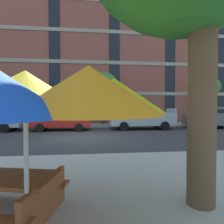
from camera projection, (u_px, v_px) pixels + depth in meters
name	position (u px, v px, depth m)	size (l,w,h in m)	color
ground_plane	(82.00, 138.00, 11.52)	(120.00, 120.00, 0.00)	#38383A
sidewalk_far	(85.00, 125.00, 18.27)	(56.00, 3.60, 0.12)	gray
apartment_building	(86.00, 48.00, 26.12)	(36.64, 12.08, 19.20)	#934C3D
sedan_red	(60.00, 118.00, 14.97)	(4.40, 1.98, 1.78)	#B21E19
pickup_silver_midblock	(138.00, 116.00, 15.65)	(5.10, 2.12, 2.20)	#A8AAB2
sedan_gray	(211.00, 117.00, 16.36)	(4.40, 1.98, 1.78)	slate
street_tree_middle	(104.00, 88.00, 18.79)	(2.95, 2.95, 5.10)	#4C3823
street_tree_right	(211.00, 87.00, 20.17)	(1.83, 1.87, 4.76)	brown
patio_umbrella	(25.00, 94.00, 2.48)	(3.60, 3.60, 2.30)	silver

